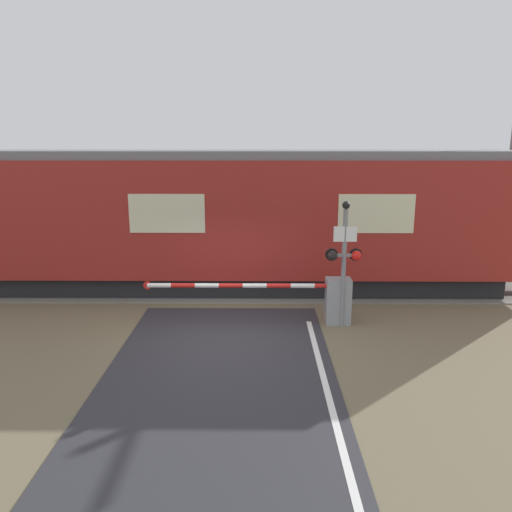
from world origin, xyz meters
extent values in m
plane|color=#6B6047|center=(0.00, 0.00, 0.00)|extent=(80.00, 80.00, 0.00)
cube|color=slate|center=(0.00, 4.02, 0.01)|extent=(36.00, 3.20, 0.03)
cube|color=#595451|center=(0.00, 3.30, 0.08)|extent=(36.00, 0.08, 0.10)
cube|color=#595451|center=(0.00, 4.74, 0.08)|extent=(36.00, 0.08, 0.10)
cube|color=black|center=(-1.73, 4.02, 0.30)|extent=(18.74, 2.43, 0.60)
cube|color=maroon|center=(-1.73, 4.02, 2.24)|extent=(20.37, 2.86, 3.27)
cube|color=slate|center=(-1.73, 4.02, 3.99)|extent=(19.97, 2.63, 0.24)
cube|color=beige|center=(3.87, 2.58, 2.48)|extent=(2.04, 0.02, 1.05)
cube|color=beige|center=(-1.73, 2.58, 2.48)|extent=(2.04, 0.02, 1.05)
cube|color=gray|center=(2.68, 0.98, 0.57)|extent=(0.60, 0.44, 1.13)
cylinder|color=gray|center=(2.68, 0.98, 0.95)|extent=(0.16, 0.16, 0.18)
cylinder|color=red|center=(2.39, 0.98, 0.95)|extent=(0.58, 0.11, 0.11)
cylinder|color=white|center=(1.80, 0.98, 0.95)|extent=(0.58, 0.11, 0.11)
cylinder|color=red|center=(1.22, 0.98, 0.95)|extent=(0.58, 0.11, 0.11)
cylinder|color=white|center=(0.64, 0.98, 0.95)|extent=(0.58, 0.11, 0.11)
cylinder|color=red|center=(0.06, 0.98, 0.95)|extent=(0.58, 0.11, 0.11)
cylinder|color=white|center=(-0.52, 0.98, 0.95)|extent=(0.58, 0.11, 0.11)
cylinder|color=red|center=(-1.10, 0.98, 0.95)|extent=(0.58, 0.11, 0.11)
cylinder|color=white|center=(-1.68, 0.98, 0.95)|extent=(0.58, 0.11, 0.11)
cylinder|color=red|center=(-1.97, 0.98, 0.95)|extent=(0.20, 0.02, 0.20)
cylinder|color=gray|center=(2.74, 0.76, 1.42)|extent=(0.11, 0.11, 2.84)
cube|color=gray|center=(2.74, 0.76, 1.76)|extent=(0.69, 0.07, 0.07)
sphere|color=black|center=(2.46, 0.71, 1.76)|extent=(0.24, 0.24, 0.24)
sphere|color=red|center=(3.03, 0.71, 1.76)|extent=(0.24, 0.24, 0.24)
cylinder|color=black|center=(2.46, 0.82, 1.76)|extent=(0.30, 0.06, 0.30)
cylinder|color=black|center=(3.03, 0.82, 1.76)|extent=(0.30, 0.06, 0.30)
cube|color=white|center=(2.74, 0.72, 2.27)|extent=(0.54, 0.02, 0.36)
sphere|color=black|center=(2.74, 0.76, 2.94)|extent=(0.18, 0.18, 0.18)
cylinder|color=slate|center=(9.03, 6.08, 3.30)|extent=(0.20, 0.20, 6.60)
camera|label=1|loc=(0.78, -10.65, 4.38)|focal=35.00mm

